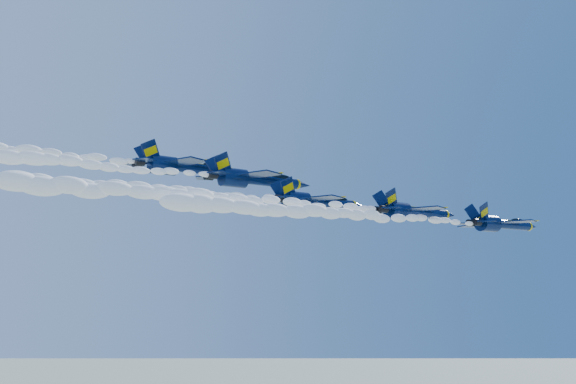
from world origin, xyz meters
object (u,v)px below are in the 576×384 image
jet_third (315,202)px  jet_fifth (185,167)px  jet_fourth (255,179)px  jet_second (413,211)px  jet_lead (501,224)px

jet_third → jet_fifth: bearing=126.3°
jet_third → jet_fourth: (-5.44, 8.30, 4.00)m
jet_second → jet_fourth: bearing=131.0°
jet_third → jet_fifth: (-12.95, 17.61, 6.66)m
jet_lead → jet_third: bearing=152.4°
jet_fourth → jet_fifth: (-7.51, 9.30, 2.65)m
jet_lead → jet_third: 28.38m
jet_second → jet_lead: bearing=-13.2°
jet_lead → jet_fifth: (-37.96, 30.68, 9.65)m
jet_fourth → jet_fifth: jet_fifth is taller
jet_lead → jet_third: (-25.01, 13.08, 2.99)m
jet_lead → jet_fourth: bearing=144.9°
jet_third → jet_lead: bearing=-27.6°
jet_fifth → jet_third: bearing=-53.7°
jet_lead → jet_second: bearing=166.8°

